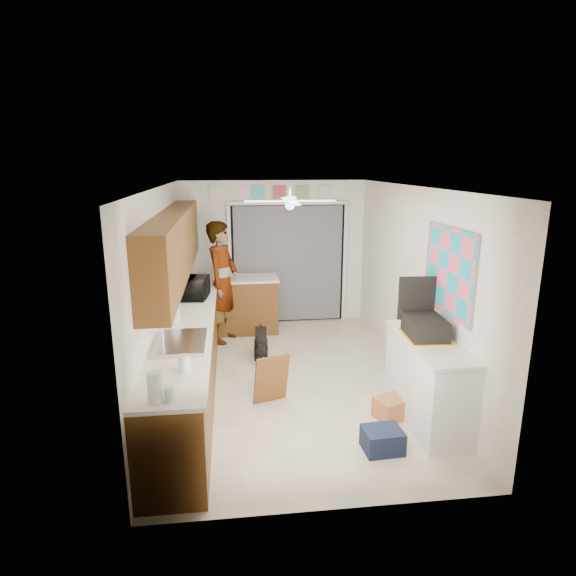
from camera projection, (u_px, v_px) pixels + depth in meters
name	position (u px, v px, depth m)	size (l,w,h in m)	color
floor	(292.00, 379.00, 6.37)	(5.00, 5.00, 0.00)	beige
ceiling	(292.00, 187.00, 5.75)	(5.00, 5.00, 0.00)	white
wall_back	(274.00, 253.00, 8.46)	(3.20, 3.20, 0.00)	white
wall_front	(334.00, 370.00, 3.66)	(3.20, 3.20, 0.00)	white
wall_left	(162.00, 292.00, 5.87)	(5.00, 5.00, 0.00)	white
wall_right	(414.00, 285.00, 6.25)	(5.00, 5.00, 0.00)	white
left_base_cabinets	(190.00, 352.00, 6.11)	(0.60, 4.80, 0.90)	brown
left_countertop	(189.00, 317.00, 5.99)	(0.62, 4.80, 0.04)	white
upper_cabinets	(175.00, 245.00, 5.95)	(0.32, 4.00, 0.80)	brown
sink_basin	(182.00, 343.00, 5.02)	(0.50, 0.76, 0.06)	silver
faucet	(163.00, 335.00, 4.98)	(0.03, 0.03, 0.22)	silver
peninsula_base	(247.00, 305.00, 8.13)	(1.00, 0.60, 0.90)	brown
peninsula_top	(247.00, 278.00, 8.01)	(1.04, 0.64, 0.04)	white
back_opening_recess	(288.00, 264.00, 8.51)	(2.00, 0.06, 2.10)	black
curtain_panel	(288.00, 264.00, 8.48)	(1.90, 0.03, 2.05)	slate
door_trim_left	(230.00, 266.00, 8.37)	(0.06, 0.04, 2.10)	white
door_trim_right	(345.00, 263.00, 8.60)	(0.06, 0.04, 2.10)	white
door_trim_head	(288.00, 203.00, 8.22)	(2.10, 0.04, 0.06)	white
header_frame_1	(259.00, 192.00, 8.14)	(0.22, 0.02, 0.22)	#52C1DB
header_frame_2	(279.00, 192.00, 8.18)	(0.22, 0.02, 0.22)	#BD474C
header_frame_3	(302.00, 192.00, 8.23)	(0.22, 0.02, 0.22)	#70BE6C
header_frame_4	(325.00, 192.00, 8.28)	(0.22, 0.02, 0.22)	silver
route66_sign	(217.00, 193.00, 8.06)	(0.22, 0.02, 0.26)	silver
right_counter_base	(428.00, 382.00, 5.26)	(0.50, 1.40, 0.90)	white
right_counter_top	(430.00, 342.00, 5.15)	(0.54, 1.44, 0.04)	white
abstract_painting	(449.00, 271.00, 5.18)	(0.03, 1.15, 0.95)	#FF5D78
ceiling_fan	(290.00, 201.00, 5.98)	(1.14, 1.14, 0.24)	white
microwave	(195.00, 288.00, 6.74)	(0.52, 0.35, 0.29)	black
soap_bottle	(174.00, 309.00, 5.66)	(0.13, 0.13, 0.34)	silver
jar_a	(184.00, 363.00, 4.36)	(0.11, 0.11, 0.15)	silver
jar_b	(169.00, 394.00, 3.81)	(0.08, 0.08, 0.11)	silver
paper_towel_roll	(155.00, 387.00, 3.78)	(0.12, 0.12, 0.25)	white
suitcase	(425.00, 327.00, 5.21)	(0.39, 0.51, 0.22)	black
suitcase_rim	(424.00, 337.00, 5.24)	(0.44, 0.58, 0.02)	yellow
suitcase_lid	(417.00, 298.00, 5.43)	(0.42, 0.03, 0.50)	black
cardboard_box	(393.00, 408.00, 5.39)	(0.38, 0.28, 0.24)	#AE5B36
navy_crate	(382.00, 440.00, 4.77)	(0.38, 0.31, 0.23)	#141D33
cabinet_door_panel	(271.00, 379.00, 5.66)	(0.42, 0.03, 0.62)	brown
man	(222.00, 282.00, 7.56)	(0.70, 0.46, 1.93)	white
dog	(261.00, 342.00, 7.07)	(0.25, 0.58, 0.45)	black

